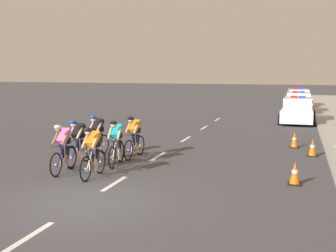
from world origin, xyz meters
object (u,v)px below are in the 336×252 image
at_px(cyclist_fourth, 116,142).
at_px(traffic_cone_near, 295,174).
at_px(police_car_second, 298,104).
at_px(police_car_third, 298,99).
at_px(cyclist_second, 93,151).
at_px(police_car_nearest, 298,111).
at_px(cyclist_lead, 63,148).
at_px(cyclist_third, 78,141).
at_px(traffic_cone_mid, 313,148).
at_px(cyclist_sixth, 134,136).
at_px(cyclist_fifth, 97,135).
at_px(traffic_cone_far, 294,140).

relative_size(cyclist_fourth, traffic_cone_near, 2.68).
xyz_separation_m(police_car_second, police_car_third, (0.00, 5.27, 0.00)).
distance_m(cyclist_second, police_car_nearest, 16.34).
height_order(cyclist_lead, cyclist_fourth, same).
bearing_deg(cyclist_lead, cyclist_fourth, 52.16).
bearing_deg(cyclist_second, cyclist_lead, 167.87).
xyz_separation_m(cyclist_third, traffic_cone_mid, (7.50, 3.70, -0.48)).
distance_m(cyclist_fourth, police_car_third, 25.25).
bearing_deg(cyclist_sixth, police_car_third, 76.57).
height_order(cyclist_third, cyclist_fifth, same).
distance_m(cyclist_fifth, police_car_second, 19.44).
height_order(cyclist_third, traffic_cone_far, cyclist_third).
height_order(cyclist_second, police_car_second, police_car_second).
height_order(cyclist_second, police_car_third, police_car_third).
relative_size(cyclist_third, traffic_cone_mid, 2.69).
height_order(cyclist_fifth, police_car_third, police_car_third).
relative_size(police_car_nearest, police_car_second, 1.00).
bearing_deg(cyclist_fourth, cyclist_third, -168.06).
bearing_deg(traffic_cone_mid, police_car_nearest, 93.16).
height_order(police_car_second, police_car_third, same).
height_order(cyclist_lead, traffic_cone_near, cyclist_lead).
xyz_separation_m(cyclist_fifth, traffic_cone_near, (6.91, -1.98, -0.48)).
distance_m(cyclist_lead, traffic_cone_mid, 8.85).
relative_size(cyclist_lead, traffic_cone_near, 2.69).
bearing_deg(police_car_second, cyclist_fifth, -110.91).
bearing_deg(traffic_cone_near, cyclist_fifth, 164.04).
bearing_deg(cyclist_second, cyclist_fifth, 113.40).
bearing_deg(cyclist_sixth, police_car_nearest, 65.70).
xyz_separation_m(cyclist_second, police_car_nearest, (5.70, 15.31, -0.11)).
relative_size(cyclist_fourth, cyclist_sixth, 1.00).
bearing_deg(cyclist_third, cyclist_fourth, 11.94).
height_order(cyclist_sixth, police_car_nearest, police_car_nearest).
relative_size(cyclist_lead, cyclist_fourth, 1.00).
height_order(cyclist_fifth, traffic_cone_near, cyclist_fifth).
height_order(cyclist_lead, cyclist_third, same).
bearing_deg(cyclist_sixth, cyclist_fifth, -174.28).
bearing_deg(cyclist_sixth, cyclist_lead, -114.36).
bearing_deg(cyclist_lead, traffic_cone_far, 43.95).
bearing_deg(cyclist_second, cyclist_third, 131.06).
bearing_deg(traffic_cone_far, cyclist_third, -142.27).
distance_m(police_car_third, traffic_cone_near, 25.41).
distance_m(cyclist_fifth, traffic_cone_mid, 7.85).
distance_m(cyclist_sixth, traffic_cone_near, 5.95).
height_order(police_car_nearest, traffic_cone_far, police_car_nearest).
distance_m(cyclist_sixth, traffic_cone_far, 6.64).
distance_m(traffic_cone_near, traffic_cone_mid, 4.28).
distance_m(police_car_second, traffic_cone_far, 14.30).
distance_m(cyclist_sixth, traffic_cone_mid, 6.50).
height_order(traffic_cone_mid, traffic_cone_far, same).
xyz_separation_m(cyclist_lead, police_car_third, (6.81, 26.05, -0.11)).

